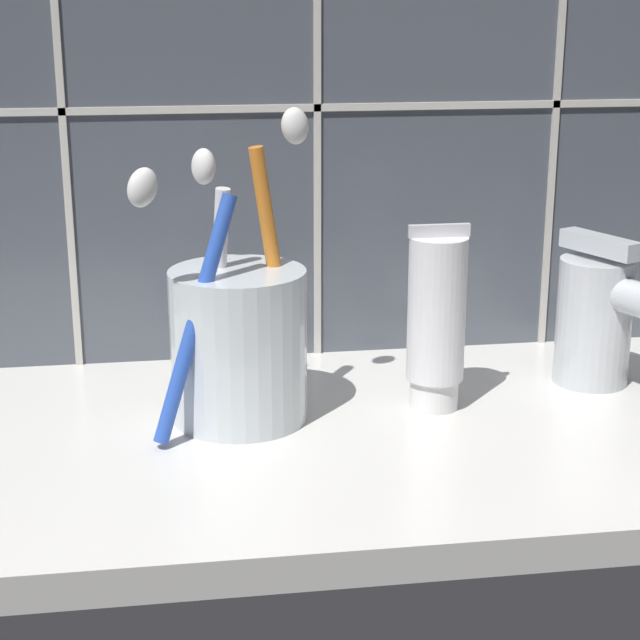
% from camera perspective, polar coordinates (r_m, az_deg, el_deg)
% --- Properties ---
extents(sink_counter, '(0.69, 0.30, 0.02)m').
position_cam_1_polar(sink_counter, '(0.66, 0.20, -6.65)').
color(sink_counter, silver).
rests_on(sink_counter, ground).
extents(tile_wall_backsplash, '(0.79, 0.02, 0.52)m').
position_cam_1_polar(tile_wall_backsplash, '(0.75, -1.59, 16.07)').
color(tile_wall_backsplash, '#4C515B').
rests_on(tile_wall_backsplash, ground).
extents(toothbrush_cup, '(0.11, 0.09, 0.19)m').
position_cam_1_polar(toothbrush_cup, '(0.65, -4.40, -1.05)').
color(toothbrush_cup, silver).
rests_on(toothbrush_cup, sink_counter).
extents(toothpaste_tube, '(0.04, 0.04, 0.12)m').
position_cam_1_polar(toothpaste_tube, '(0.67, 6.23, 0.02)').
color(toothpaste_tube, white).
rests_on(toothpaste_tube, sink_counter).
extents(sink_faucet, '(0.07, 0.11, 0.10)m').
position_cam_1_polar(sink_faucet, '(0.73, 14.87, 0.22)').
color(sink_faucet, silver).
rests_on(sink_faucet, sink_counter).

